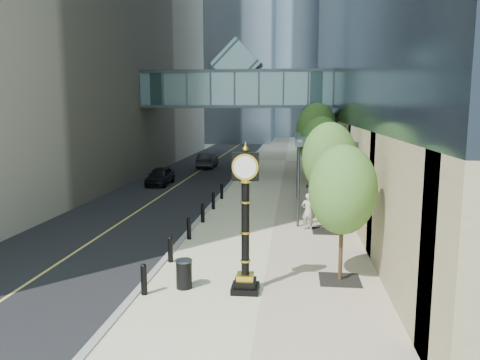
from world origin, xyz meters
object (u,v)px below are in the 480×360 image
Objects in this scene: street_clock at (245,230)px; trash_bin at (184,275)px; pedestrian at (308,211)px; car_far at (208,160)px; car_near at (160,176)px.

street_clock is 5.24× the size of trash_bin.
trash_bin is at bearing 76.27° from pedestrian.
car_far reaches higher than trash_bin.
street_clock reaches higher than car_near.
car_far is at bearing -54.22° from pedestrian.
car_far is at bearing 99.18° from trash_bin.
trash_bin is at bearing 98.75° from car_far.
car_near is at bearing 80.74° from car_far.
pedestrian is 25.20m from car_far.
street_clock is 22.47m from car_near.
trash_bin is 31.90m from car_far.
street_clock is 1.06× the size of car_far.
street_clock is at bearing 88.74° from pedestrian.
car_far reaches higher than car_near.
street_clock is 1.17× the size of car_near.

